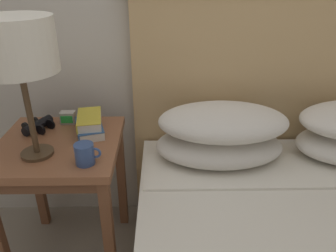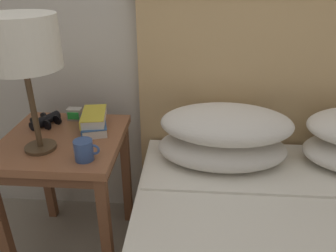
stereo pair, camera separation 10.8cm
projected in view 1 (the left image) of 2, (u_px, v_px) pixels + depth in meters
The scene contains 7 objects.
nightstand at pixel (61, 161), 1.48m from camera, with size 0.53×0.54×0.67m.
table_lamp at pixel (16, 47), 1.15m from camera, with size 0.28×0.28×0.55m.
book_on_nightstand at pixel (89, 128), 1.51m from camera, with size 0.17×0.23×0.04m.
book_stacked_on_top at pixel (89, 120), 1.50m from camera, with size 0.14×0.22×0.04m.
binoculars_pair at pixel (38, 125), 1.54m from camera, with size 0.16×0.16×0.05m.
coffee_mug at pixel (85, 154), 1.27m from camera, with size 0.10×0.08×0.08m.
alarm_clock at pixel (68, 118), 1.60m from camera, with size 0.07×0.05×0.06m.
Camera 1 is at (-0.02, -0.68, 1.37)m, focal length 35.00 mm.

